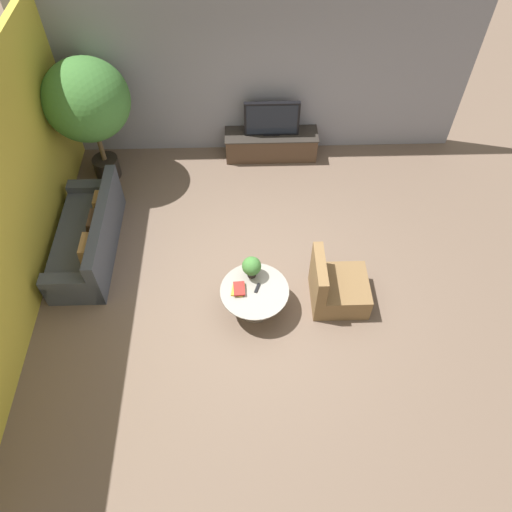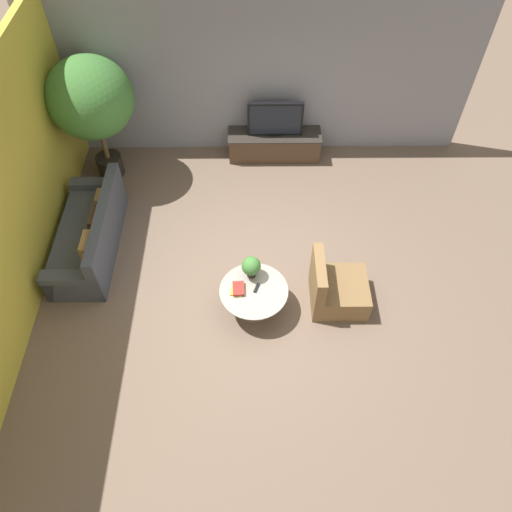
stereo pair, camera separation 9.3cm
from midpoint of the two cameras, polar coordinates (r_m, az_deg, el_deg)
name	(u,v)px [view 2 (the right image)]	position (r m, az deg, el deg)	size (l,w,h in m)	color
ground_plane	(258,283)	(7.54, 0.62, -3.11)	(24.00, 24.00, 0.00)	brown
back_wall_stone	(257,74)	(8.93, 0.40, 20.13)	(7.40, 0.12, 3.00)	gray
side_wall_left	(8,205)	(7.23, -26.19, 5.28)	(0.12, 7.40, 3.00)	gold
media_console	(274,145)	(9.40, 2.40, 12.61)	(1.68, 0.50, 0.49)	#473323
television	(275,119)	(9.06, 2.52, 15.35)	(0.97, 0.13, 0.65)	black
coffee_table	(254,296)	(7.04, 0.13, -4.54)	(0.96, 0.96, 0.44)	#756656
couch_by_wall	(90,235)	(8.15, -18.08, 2.25)	(0.84, 2.11, 0.84)	#3D424C
armchair_wicker	(336,289)	(7.24, 9.46, -3.77)	(0.80, 0.76, 0.86)	brown
potted_palm_tall	(91,100)	(8.63, -18.03, 16.57)	(1.36, 1.36, 2.21)	black
potted_plant_tabletop	(251,266)	(6.92, -0.17, -1.21)	(0.27, 0.27, 0.35)	black
book_stack	(238,289)	(6.91, -1.70, -3.77)	(0.20, 0.25, 0.06)	gold
remote_black	(257,288)	(6.94, 0.45, -3.68)	(0.04, 0.16, 0.02)	black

